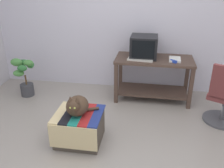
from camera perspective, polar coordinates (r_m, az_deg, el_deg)
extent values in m
plane|color=#9E9389|center=(2.97, -1.85, -16.59)|extent=(14.00, 14.00, 0.00)
cube|color=silver|center=(4.33, 3.25, 15.62)|extent=(8.00, 0.10, 2.60)
cube|color=#4C382D|center=(3.92, 0.96, 0.06)|extent=(0.06, 0.06, 0.67)
cube|color=#4C382D|center=(3.94, 17.96, -1.10)|extent=(0.06, 0.06, 0.67)
cube|color=#4C382D|center=(4.42, 17.16, 1.77)|extent=(0.06, 0.06, 0.67)
cube|color=#4C382D|center=(4.41, 2.02, 2.82)|extent=(0.06, 0.06, 0.67)
cube|color=#4C382D|center=(4.21, 9.35, -1.56)|extent=(1.15, 0.53, 0.02)
cube|color=#4C382D|center=(4.00, 9.88, 5.69)|extent=(1.25, 0.62, 0.04)
cube|color=black|center=(4.04, 7.36, 6.45)|extent=(0.30, 0.29, 0.02)
cube|color=black|center=(3.99, 7.48, 8.71)|extent=(0.43, 0.41, 0.35)
cube|color=black|center=(3.78, 7.33, 8.01)|extent=(0.35, 0.02, 0.27)
cube|color=beige|center=(3.87, 6.64, 5.73)|extent=(0.41, 0.19, 0.02)
cube|color=white|center=(3.96, 14.53, 5.64)|extent=(0.19, 0.26, 0.03)
cube|color=#4C4238|center=(3.12, -7.64, -10.10)|extent=(0.55, 0.49, 0.38)
cube|color=beige|center=(2.89, -9.23, -12.44)|extent=(0.58, 0.01, 0.31)
cube|color=beige|center=(3.09, -11.98, -6.53)|extent=(0.12, 0.53, 0.02)
cube|color=black|center=(3.05, -9.94, -6.75)|extent=(0.12, 0.53, 0.02)
cube|color=#1E897A|center=(3.02, -7.85, -6.97)|extent=(0.12, 0.53, 0.02)
cube|color=#AD2323|center=(2.99, -5.72, -7.18)|extent=(0.12, 0.53, 0.02)
cube|color=navy|center=(2.96, -3.54, -7.39)|extent=(0.12, 0.53, 0.02)
ellipsoid|color=#473323|center=(2.94, -8.13, -5.07)|extent=(0.27, 0.32, 0.23)
sphere|color=#473323|center=(2.81, -8.88, -5.11)|extent=(0.15, 0.15, 0.15)
cylinder|color=#473323|center=(3.03, -5.50, -5.99)|extent=(0.25, 0.14, 0.04)
cone|color=#473323|center=(2.78, -9.79, -3.46)|extent=(0.06, 0.06, 0.07)
cone|color=#473323|center=(2.76, -8.19, -3.59)|extent=(0.06, 0.06, 0.07)
sphere|color=#C6D151|center=(2.76, -9.79, -5.51)|extent=(0.02, 0.02, 0.02)
sphere|color=#C6D151|center=(2.74, -8.76, -5.60)|extent=(0.02, 0.02, 0.02)
cylinder|color=#3D3D42|center=(4.51, -19.23, -1.26)|extent=(0.23, 0.23, 0.21)
cylinder|color=brown|center=(4.44, -19.56, 0.96)|extent=(0.03, 0.03, 0.17)
ellipsoid|color=#4C8E42|center=(4.32, -19.04, 4.70)|extent=(0.17, 0.12, 0.10)
ellipsoid|color=#38843D|center=(4.45, -18.64, 4.35)|extent=(0.13, 0.12, 0.13)
ellipsoid|color=#2D7033|center=(4.50, -20.11, 4.76)|extent=(0.17, 0.16, 0.10)
ellipsoid|color=#4C8E42|center=(4.42, -21.51, 4.76)|extent=(0.21, 0.13, 0.13)
ellipsoid|color=#4C8E42|center=(4.32, -21.06, 2.38)|extent=(0.19, 0.14, 0.10)
ellipsoid|color=#2D7033|center=(4.22, -20.34, 3.49)|extent=(0.16, 0.11, 0.10)
cylinder|color=#4C4C51|center=(3.91, 24.19, -7.64)|extent=(0.52, 0.52, 0.03)
cylinder|color=#4C4C51|center=(3.83, 24.65, -5.27)|extent=(0.05, 0.05, 0.34)
cube|color=#2342B7|center=(3.85, 14.23, 5.19)|extent=(0.11, 0.09, 0.04)
cylinder|color=black|center=(4.07, 14.34, 5.93)|extent=(0.10, 0.11, 0.01)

